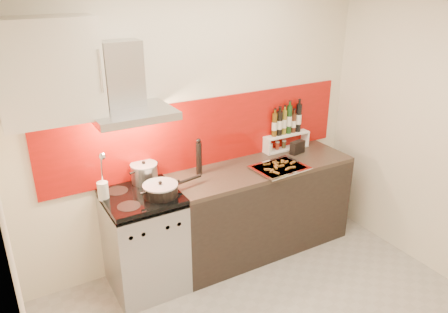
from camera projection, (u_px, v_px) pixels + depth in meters
back_wall at (199, 125)px, 3.98m from camera, size 3.40×0.02×2.60m
left_wall at (14, 262)px, 2.07m from camera, size 0.02×2.80×2.60m
backsplash at (205, 133)px, 4.02m from camera, size 3.00×0.02×0.64m
range_stove at (145, 243)px, 3.74m from camera, size 0.60×0.60×0.91m
counter at (260, 207)px, 4.29m from camera, size 1.80×0.60×0.90m
range_hood at (127, 90)px, 3.35m from camera, size 0.62×0.50×0.61m
upper_cabinet at (47, 71)px, 3.01m from camera, size 0.70×0.35×0.72m
stock_pot at (144, 173)px, 3.74m from camera, size 0.23×0.23×0.20m
saute_pan at (161, 190)px, 3.52m from camera, size 0.55×0.29×0.13m
utensil_jar at (103, 185)px, 3.45m from camera, size 0.09×0.13×0.42m
pepper_mill at (199, 157)px, 3.88m from camera, size 0.05×0.05×0.34m
step_shelf at (286, 130)px, 4.44m from camera, size 0.52×0.14×0.46m
caddy_box at (297, 148)px, 4.38m from camera, size 0.17×0.10×0.14m
baking_tray at (279, 168)px, 4.04m from camera, size 0.50×0.40×0.03m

